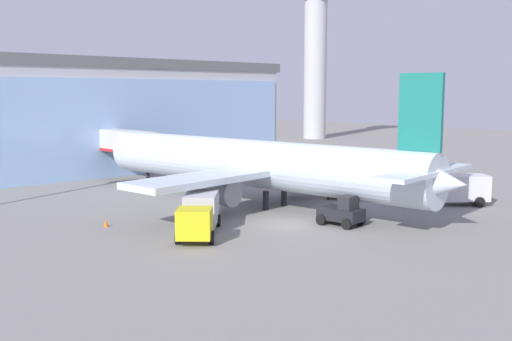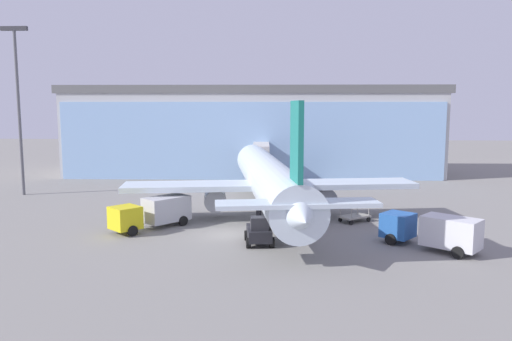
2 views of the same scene
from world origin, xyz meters
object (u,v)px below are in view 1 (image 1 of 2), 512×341
Objects in this scene: catering_truck at (199,213)px; baggage_cart at (337,192)px; airplane at (256,164)px; safety_cone_nose at (342,213)px; jet_bridge at (123,143)px; control_tower at (316,44)px; pushback_tug at (342,212)px; safety_cone_wingtip at (106,223)px; fuel_truck at (448,188)px.

catering_truck is 2.16× the size of baggage_cart.
airplane is 9.18m from safety_cone_nose.
catering_truck is (-8.33, -26.45, -2.78)m from jet_bridge.
baggage_cart is at bearing 44.50° from safety_cone_nose.
safety_cone_nose is (1.90, -8.35, -3.32)m from airplane.
control_tower is at bearing -66.89° from jet_bridge.
pushback_tug is 6.21× the size of safety_cone_wingtip.
jet_bridge is 23.89m from safety_cone_wingtip.
catering_truck is at bearing -58.26° from safety_cone_wingtip.
control_tower reaches higher than baggage_cart.
jet_bridge is 1.63× the size of fuel_truck.
baggage_cart is at bearing -159.20° from jet_bridge.
control_tower is 10.00× the size of pushback_tug.
safety_cone_wingtip is at bearing 16.16° from fuel_truck.
baggage_cart is at bearing -54.29° from pushback_tug.
baggage_cart is at bearing -114.32° from airplane.
control_tower is 86.32m from pushback_tug.
safety_cone_wingtip is at bearing 135.67° from baggage_cart.
pushback_tug is at bearing 36.95° from fuel_truck.
control_tower reaches higher than safety_cone_nose.
safety_cone_wingtip is (-13.95, 0.62, -3.32)m from airplane.
baggage_cart is 5.82× the size of safety_cone_nose.
safety_cone_wingtip is (-72.81, -48.80, -19.54)m from control_tower.
baggage_cart is 5.82× the size of safety_cone_wingtip.
airplane is 5.50× the size of catering_truck.
jet_bridge is at bearing 76.18° from baggage_cart.
fuel_truck reaches higher than safety_cone_wingtip.
safety_cone_wingtip is at bearing 43.03° from pushback_tug.
control_tower is 62.06× the size of safety_cone_nose.
control_tower is 89.80m from safety_cone_wingtip.
baggage_cart is (-4.62, 8.75, -0.97)m from fuel_truck.
fuel_truck is (22.74, -5.32, 0.00)m from catering_truck.
control_tower is at bearing -52.54° from pushback_tug.
fuel_truck is 2.06× the size of pushback_tug.
safety_cone_wingtip is (-13.49, 11.00, -0.70)m from pushback_tug.
catering_truck reaches higher than safety_cone_wingtip.
jet_bridge is 25.29m from baggage_cart.
pushback_tug is at bearing -39.19° from safety_cone_wingtip.
jet_bridge is 20.83m from airplane.
catering_truck reaches higher than safety_cone_nose.
pushback_tug reaches higher than baggage_cart.
control_tower is 78.56m from airplane.
catering_truck is (-10.03, -5.70, -2.13)m from airplane.
jet_bridge is at bearing 58.68° from safety_cone_wingtip.
control_tower is at bearing 170.48° from catering_truck.
jet_bridge reaches higher than pushback_tug.
baggage_cart is (8.09, -2.27, -3.09)m from airplane.
jet_bridge is at bearing -25.85° from fuel_truck.
control_tower is at bearing -87.60° from fuel_truck.
baggage_cart is (9.79, -23.02, -3.74)m from jet_bridge.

